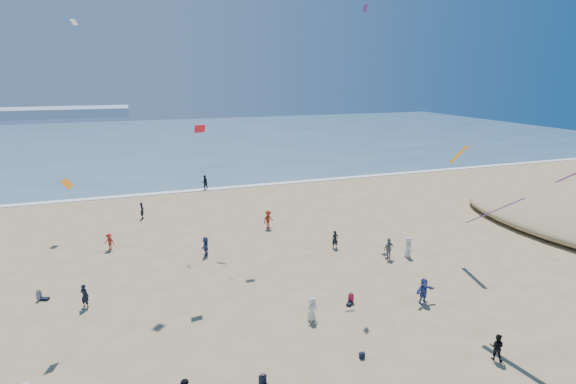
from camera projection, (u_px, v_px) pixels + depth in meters
name	position (u px, v px, depth m)	size (l,w,h in m)	color
ocean	(155.00, 140.00, 104.33)	(220.00, 100.00, 0.06)	#476B84
surf_line	(179.00, 192.00, 58.75)	(220.00, 1.20, 0.08)	white
standing_flyers	(261.00, 258.00, 35.39)	(27.34, 43.39, 1.91)	slate
seated_group	(244.00, 349.00, 24.45)	(20.83, 17.58, 0.84)	white
navy_bag	(362.00, 355.00, 24.28)	(0.28, 0.18, 0.34)	black
kites_aloft	(356.00, 80.00, 29.98)	(42.53, 40.04, 27.95)	#C8265E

